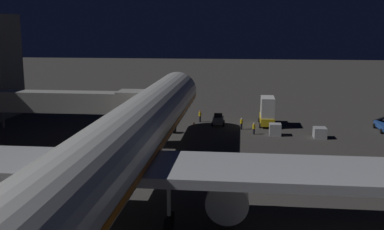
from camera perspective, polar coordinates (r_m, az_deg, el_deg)
ground_plane at (r=47.90m, az=-5.15°, el=-6.74°), size 320.00×320.00×0.00m
airliner_at_gate at (r=34.83m, az=-9.33°, el=-4.62°), size 49.30×69.91×20.06m
jet_bridge at (r=57.93m, az=-14.57°, el=1.57°), size 20.96×3.40×6.93m
cargo_truck_aft at (r=68.43m, az=9.44°, el=0.45°), size 2.36×5.70×4.37m
belt_loader at (r=69.76m, az=23.04°, el=-1.18°), size 1.96×8.58×3.36m
baggage_tug_lead at (r=67.87m, az=3.32°, el=-0.68°), size 1.86×2.37×1.95m
baggage_container_near_belt at (r=62.71m, az=10.42°, el=-1.81°), size 1.56×1.57×1.62m
baggage_container_mid_row at (r=62.62m, az=15.79°, el=-2.16°), size 1.63×1.88×1.41m
ground_crew_near_nose_gear at (r=65.56m, az=6.24°, el=-1.01°), size 0.40×0.40×1.70m
ground_crew_by_belt_loader at (r=70.20m, az=1.02°, el=-0.09°), size 0.40×0.40×1.79m
ground_crew_marshaller_fwd at (r=62.80m, az=7.80°, el=-1.62°), size 0.40×0.40×1.65m
traffic_cone_nose_port at (r=68.25m, az=0.26°, el=-1.03°), size 0.36×0.36×0.55m
traffic_cone_nose_starboard at (r=68.84m, az=-3.39°, el=-0.94°), size 0.36×0.36×0.55m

